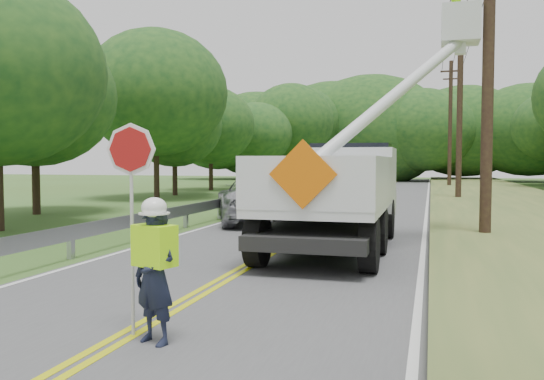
# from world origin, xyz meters

# --- Properties ---
(ground) EXTENTS (140.00, 140.00, 0.00)m
(ground) POSITION_xyz_m (0.00, 0.00, 0.00)
(ground) COLOR #3F5B21
(ground) RESTS_ON ground
(road) EXTENTS (7.20, 96.00, 0.03)m
(road) POSITION_xyz_m (0.00, 14.00, 0.01)
(road) COLOR #4D4D50
(road) RESTS_ON ground
(guardrail) EXTENTS (0.18, 48.00, 0.77)m
(guardrail) POSITION_xyz_m (-4.02, 14.91, 0.55)
(guardrail) COLOR #9C9FA4
(guardrail) RESTS_ON ground
(utility_poles) EXTENTS (1.60, 43.30, 10.00)m
(utility_poles) POSITION_xyz_m (5.00, 17.02, 5.27)
(utility_poles) COLOR black
(utility_poles) RESTS_ON ground
(tall_grass_verge) EXTENTS (7.00, 96.00, 0.30)m
(tall_grass_verge) POSITION_xyz_m (7.10, 14.00, 0.15)
(tall_grass_verge) COLOR #49602F
(tall_grass_verge) RESTS_ON ground
(treeline_left) EXTENTS (10.70, 55.34, 10.07)m
(treeline_left) POSITION_xyz_m (-10.70, 28.54, 5.50)
(treeline_left) COLOR #332319
(treeline_left) RESTS_ON ground
(treeline_horizon) EXTENTS (56.54, 14.77, 12.70)m
(treeline_horizon) POSITION_xyz_m (0.28, 56.23, 5.50)
(treeline_horizon) COLOR #17411C
(treeline_horizon) RESTS_ON ground
(flagger) EXTENTS (1.07, 0.55, 2.63)m
(flagger) POSITION_xyz_m (0.47, -0.66, 0.96)
(flagger) COLOR #191E33
(flagger) RESTS_ON road
(bucket_truck) EXTENTS (4.77, 7.76, 7.42)m
(bucket_truck) POSITION_xyz_m (1.53, 8.20, 1.67)
(bucket_truck) COLOR black
(bucket_truck) RESTS_ON road
(suv_silver) EXTENTS (4.64, 6.23, 1.57)m
(suv_silver) POSITION_xyz_m (-2.38, 12.19, 0.81)
(suv_silver) COLOR #ABACB1
(suv_silver) RESTS_ON road
(suv_darkgrey) EXTENTS (2.42, 5.94, 1.72)m
(suv_darkgrey) POSITION_xyz_m (-1.65, 27.83, 0.88)
(suv_darkgrey) COLOR #3A3B43
(suv_darkgrey) RESTS_ON road
(stop_sign_permanent) EXTENTS (0.42, 0.22, 2.13)m
(stop_sign_permanent) POSITION_xyz_m (-4.46, 22.26, 1.37)
(stop_sign_permanent) COLOR #9C9FA4
(stop_sign_permanent) RESTS_ON ground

